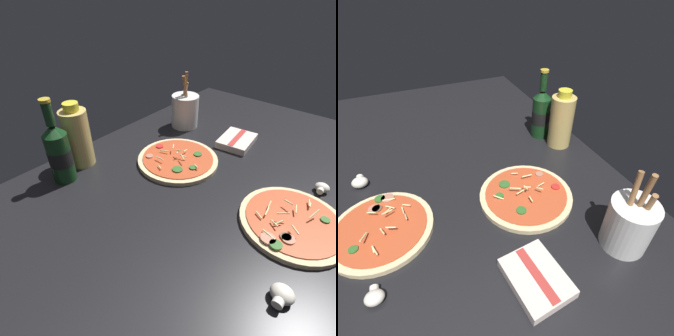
# 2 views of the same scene
# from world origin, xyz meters

# --- Properties ---
(counter_slab) EXTENTS (1.60, 0.90, 0.03)m
(counter_slab) POSITION_xyz_m (0.00, 0.00, 0.01)
(counter_slab) COLOR black
(counter_slab) RESTS_ON ground
(pizza_near) EXTENTS (0.25, 0.25, 0.04)m
(pizza_near) POSITION_xyz_m (0.09, -0.24, 0.03)
(pizza_near) COLOR beige
(pizza_near) RESTS_ON counter_slab
(pizza_far) EXTENTS (0.26, 0.26, 0.05)m
(pizza_far) POSITION_xyz_m (0.13, 0.13, 0.03)
(pizza_far) COLOR beige
(pizza_far) RESTS_ON counter_slab
(beer_bottle) EXTENTS (0.07, 0.07, 0.24)m
(beer_bottle) POSITION_xyz_m (-0.16, 0.33, 0.12)
(beer_bottle) COLOR #143819
(beer_bottle) RESTS_ON counter_slab
(oil_bottle) EXTENTS (0.08, 0.08, 0.20)m
(oil_bottle) POSITION_xyz_m (-0.07, 0.36, 0.12)
(oil_bottle) COLOR #D6B766
(oil_bottle) RESTS_ON counter_slab
(mushroom_left) EXTENTS (0.04, 0.04, 0.03)m
(mushroom_left) POSITION_xyz_m (0.27, -0.26, 0.04)
(mushroom_left) COLOR white
(mushroom_left) RESTS_ON counter_slab
(mushroom_right) EXTENTS (0.05, 0.04, 0.03)m
(mushroom_right) POSITION_xyz_m (-0.10, -0.29, 0.04)
(mushroom_right) COLOR white
(mushroom_right) RESTS_ON counter_slab
(utensil_crock) EXTENTS (0.10, 0.10, 0.21)m
(utensil_crock) POSITION_xyz_m (0.35, 0.27, 0.09)
(utensil_crock) COLOR silver
(utensil_crock) RESTS_ON counter_slab
(dish_towel) EXTENTS (0.15, 0.12, 0.03)m
(dish_towel) POSITION_xyz_m (0.35, 0.04, 0.04)
(dish_towel) COLOR beige
(dish_towel) RESTS_ON counter_slab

